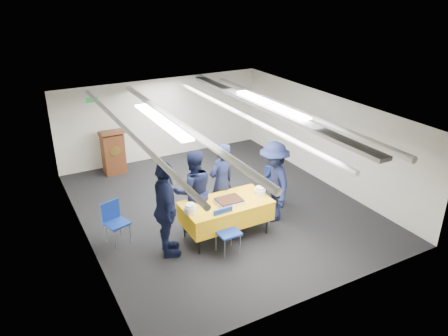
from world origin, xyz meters
The scene contains 14 objects.
ground centered at (0.00, 0.00, 0.00)m, with size 7.00×7.00×0.00m, color black.
room_shell centered at (0.09, 0.41, 1.81)m, with size 6.00×7.00×2.30m.
serving_table centered at (-0.46, -1.13, 0.56)m, with size 1.78×0.94×0.77m.
sheet_cake centered at (-0.42, -1.20, 0.81)m, with size 0.53×0.41×0.09m.
plate_stack_left centered at (-1.26, -1.18, 0.85)m, with size 0.24×0.24×0.18m.
plate_stack_right centered at (0.32, -1.18, 0.85)m, with size 0.23×0.23×0.17m.
podium centered at (-1.60, 3.05, 0.61)m, with size 0.62×0.53×1.25m.
chair_near centered at (-0.72, -1.60, 0.53)m, with size 0.43×0.43×0.87m.
chair_right centered at (1.17, -0.41, 0.53)m, with size 0.59×0.59×0.87m.
chair_left centered at (-2.51, -0.28, 0.53)m, with size 0.53×0.53×0.87m.
sailor_a centered at (-0.23, -0.53, 0.89)m, with size 0.65×0.42×1.77m, color black.
sailor_b centered at (-0.93, -0.61, 0.89)m, with size 0.87×0.67×1.78m, color black.
sailor_c centered at (-1.74, -1.17, 0.95)m, with size 1.12×0.47×1.91m, color black.
sailor_d centered at (0.75, -1.02, 0.89)m, with size 1.15×0.66×1.78m, color black.
Camera 1 is at (-4.15, -7.86, 4.92)m, focal length 35.00 mm.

